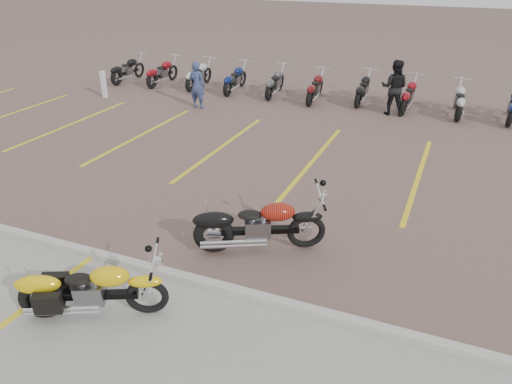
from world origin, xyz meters
TOP-DOWN VIEW (x-y plane):
  - ground at (0.00, 0.00)m, footprint 100.00×100.00m
  - curb at (0.00, -2.00)m, footprint 60.00×0.18m
  - parking_stripes at (0.00, 4.00)m, footprint 38.00×5.50m
  - yellow_cruiser at (-1.22, -3.30)m, footprint 2.05×1.09m
  - flame_cruiser at (0.33, -0.63)m, footprint 2.22×1.23m
  - person_a at (-5.25, 7.23)m, footprint 0.60×0.41m
  - person_b at (1.21, 9.11)m, footprint 0.89×0.70m
  - bollard at (-9.19, 7.07)m, footprint 0.16×0.16m
  - bg_bike_row at (-1.72, 9.91)m, footprint 17.19×2.02m

SIDE VIEW (x-z plane):
  - ground at x=0.00m, z-range 0.00..0.00m
  - parking_stripes at x=0.00m, z-range 0.00..0.01m
  - curb at x=0.00m, z-range 0.00..0.12m
  - yellow_cruiser at x=-1.22m, z-range 0.00..0.91m
  - flame_cruiser at x=0.33m, z-range 0.00..0.99m
  - bollard at x=-9.19m, z-range 0.00..1.00m
  - bg_bike_row at x=-1.72m, z-range 0.00..1.10m
  - person_a at x=-5.25m, z-range 0.00..1.62m
  - person_b at x=1.21m, z-range 0.00..1.83m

